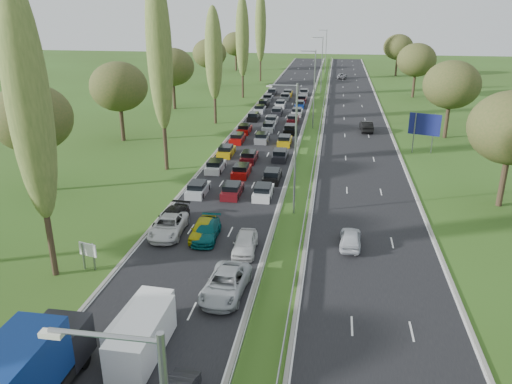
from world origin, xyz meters
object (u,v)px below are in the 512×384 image
at_px(near_car_2, 168,226).
at_px(direction_sign, 424,126).
at_px(white_van_rear, 143,325).
at_px(info_sign, 88,252).
at_px(near_car_3, 172,218).
at_px(white_van_front, 143,334).
at_px(blue_lorry, 17,383).

distance_m(near_car_2, direction_sign, 38.63).
relative_size(white_van_rear, info_sign, 2.54).
relative_size(near_car_3, info_sign, 2.38).
xyz_separation_m(near_car_3, white_van_front, (3.83, -16.69, 0.39)).
distance_m(white_van_front, white_van_rear, 0.91).
bearing_deg(near_car_2, info_sign, -123.12).
distance_m(blue_lorry, white_van_rear, 7.38).
relative_size(near_car_2, blue_lorry, 0.57).
bearing_deg(near_car_2, white_van_front, -79.78).
relative_size(near_car_3, white_van_front, 0.91).
bearing_deg(blue_lorry, near_car_3, 90.25).
xyz_separation_m(near_car_3, info_sign, (-3.52, -8.48, 0.63)).
height_order(near_car_3, info_sign, info_sign).
distance_m(blue_lorry, white_van_front, 6.85).
bearing_deg(info_sign, white_van_front, -48.18).
relative_size(white_van_front, white_van_rear, 1.03).
distance_m(near_car_3, white_van_front, 17.13).
xyz_separation_m(blue_lorry, white_van_front, (3.79, 5.63, -0.95)).
bearing_deg(white_van_front, near_car_3, 103.63).
height_order(near_car_3, white_van_rear, white_van_rear).
bearing_deg(white_van_rear, white_van_front, -62.57).
bearing_deg(direction_sign, blue_lorry, -116.88).
distance_m(blue_lorry, info_sign, 14.30).
xyz_separation_m(blue_lorry, info_sign, (-3.55, 13.84, -0.71)).
relative_size(blue_lorry, direction_sign, 1.83).
relative_size(blue_lorry, white_van_rear, 1.79).
relative_size(blue_lorry, info_sign, 4.54).
relative_size(near_car_2, direction_sign, 1.05).
xyz_separation_m(near_car_3, white_van_rear, (3.46, -15.86, 0.35)).
height_order(white_van_rear, info_sign, white_van_rear).
height_order(white_van_front, direction_sign, direction_sign).
bearing_deg(direction_sign, info_sign, -128.67).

